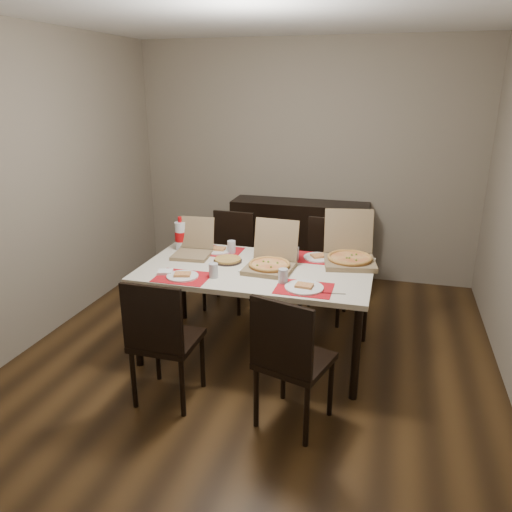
# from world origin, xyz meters

# --- Properties ---
(ground) EXTENTS (3.80, 4.00, 0.02)m
(ground) POSITION_xyz_m (0.00, 0.00, -0.01)
(ground) COLOR #3F2913
(ground) RESTS_ON ground
(room_walls) EXTENTS (3.84, 4.02, 2.62)m
(room_walls) POSITION_xyz_m (0.00, 0.43, 1.73)
(room_walls) COLOR gray
(room_walls) RESTS_ON ground
(sideboard) EXTENTS (1.50, 0.40, 0.90)m
(sideboard) POSITION_xyz_m (0.00, 1.78, 0.45)
(sideboard) COLOR black
(sideboard) RESTS_ON ground
(dining_table) EXTENTS (1.80, 1.00, 0.75)m
(dining_table) POSITION_xyz_m (-0.02, 0.03, 0.68)
(dining_table) COLOR beige
(dining_table) RESTS_ON ground
(chair_near_left) EXTENTS (0.42, 0.42, 0.93)m
(chair_near_left) POSITION_xyz_m (-0.44, -0.81, 0.51)
(chair_near_left) COLOR black
(chair_near_left) RESTS_ON ground
(chair_near_right) EXTENTS (0.52, 0.52, 0.93)m
(chair_near_right) POSITION_xyz_m (0.44, -0.83, 0.51)
(chair_near_right) COLOR black
(chair_near_right) RESTS_ON ground
(chair_far_left) EXTENTS (0.44, 0.44, 0.93)m
(chair_far_left) POSITION_xyz_m (-0.54, 0.93, 0.51)
(chair_far_left) COLOR black
(chair_far_left) RESTS_ON ground
(chair_far_right) EXTENTS (0.45, 0.45, 0.93)m
(chair_far_right) POSITION_xyz_m (0.42, 0.93, 0.51)
(chair_far_right) COLOR black
(chair_far_right) RESTS_ON ground
(setting_near_left) EXTENTS (0.49, 0.30, 0.11)m
(setting_near_left) POSITION_xyz_m (-0.46, -0.29, 0.77)
(setting_near_left) COLOR red
(setting_near_left) RESTS_ON dining_table
(setting_near_right) EXTENTS (0.50, 0.30, 0.11)m
(setting_near_right) POSITION_xyz_m (0.38, -0.27, 0.77)
(setting_near_right) COLOR red
(setting_near_right) RESTS_ON dining_table
(setting_far_left) EXTENTS (0.46, 0.30, 0.11)m
(setting_far_left) POSITION_xyz_m (-0.43, 0.35, 0.77)
(setting_far_left) COLOR red
(setting_far_left) RESTS_ON dining_table
(setting_far_right) EXTENTS (0.46, 0.30, 0.11)m
(setting_far_right) POSITION_xyz_m (0.38, 0.36, 0.77)
(setting_far_right) COLOR red
(setting_far_right) RESTS_ON dining_table
(napkin_loose) EXTENTS (0.15, 0.16, 0.02)m
(napkin_loose) POSITION_xyz_m (-0.05, -0.07, 0.76)
(napkin_loose) COLOR white
(napkin_loose) RESTS_ON dining_table
(pizza_box_center) EXTENTS (0.38, 0.42, 0.36)m
(pizza_box_center) POSITION_xyz_m (0.10, 0.04, 0.81)
(pizza_box_center) COLOR #796346
(pizza_box_center) RESTS_ON dining_table
(pizza_box_right) EXTENTS (0.47, 0.51, 0.40)m
(pizza_box_right) POSITION_xyz_m (0.68, 0.35, 0.81)
(pizza_box_right) COLOR #796346
(pizza_box_right) RESTS_ON dining_table
(pizza_box_left) EXTENTS (0.32, 0.35, 0.30)m
(pizza_box_left) POSITION_xyz_m (-0.61, 0.20, 0.81)
(pizza_box_left) COLOR #796346
(pizza_box_left) RESTS_ON dining_table
(faina_plate) EXTENTS (0.23, 0.23, 0.03)m
(faina_plate) POSITION_xyz_m (-0.28, 0.11, 0.76)
(faina_plate) COLOR black
(faina_plate) RESTS_ON dining_table
(dip_bowl) EXTENTS (0.12, 0.12, 0.03)m
(dip_bowl) POSITION_xyz_m (0.09, 0.25, 0.76)
(dip_bowl) COLOR white
(dip_bowl) RESTS_ON dining_table
(soda_bottle) EXTENTS (0.10, 0.10, 0.29)m
(soda_bottle) POSITION_xyz_m (-0.78, 0.31, 0.87)
(soda_bottle) COLOR silver
(soda_bottle) RESTS_ON dining_table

